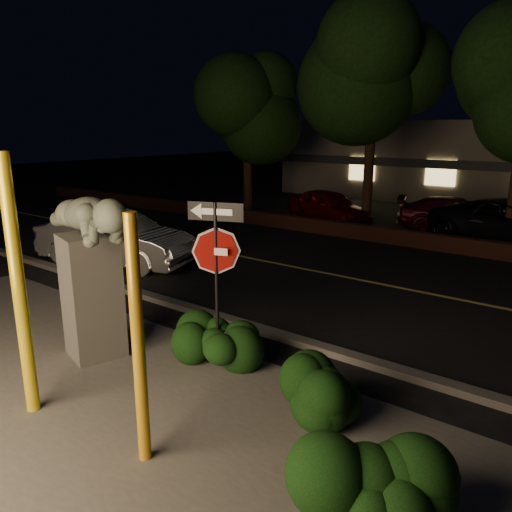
# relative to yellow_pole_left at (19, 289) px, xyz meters

# --- Properties ---
(ground) EXTENTS (90.00, 90.00, 0.00)m
(ground) POSITION_rel_yellow_pole_left_xyz_m (0.59, 11.04, -1.72)
(ground) COLOR black
(ground) RESTS_ON ground
(patio) EXTENTS (14.00, 6.00, 0.02)m
(patio) POSITION_rel_yellow_pole_left_xyz_m (0.59, 0.04, -1.71)
(patio) COLOR #4C4944
(patio) RESTS_ON ground
(road) EXTENTS (80.00, 8.00, 0.01)m
(road) POSITION_rel_yellow_pole_left_xyz_m (0.59, 8.04, -1.71)
(road) COLOR black
(road) RESTS_ON ground
(lane_marking) EXTENTS (80.00, 0.12, 0.00)m
(lane_marking) POSITION_rel_yellow_pole_left_xyz_m (0.59, 8.04, -1.70)
(lane_marking) COLOR tan
(lane_marking) RESTS_ON road
(curb) EXTENTS (80.00, 0.25, 0.12)m
(curb) POSITION_rel_yellow_pole_left_xyz_m (0.59, 3.94, -1.66)
(curb) COLOR #4C4944
(curb) RESTS_ON ground
(brick_wall) EXTENTS (40.00, 0.35, 0.50)m
(brick_wall) POSITION_rel_yellow_pole_left_xyz_m (0.59, 12.34, -1.47)
(brick_wall) COLOR #462216
(brick_wall) RESTS_ON ground
(parking_lot) EXTENTS (40.00, 12.00, 0.01)m
(parking_lot) POSITION_rel_yellow_pole_left_xyz_m (0.59, 18.04, -1.71)
(parking_lot) COLOR black
(parking_lot) RESTS_ON ground
(building) EXTENTS (22.00, 10.20, 4.00)m
(building) POSITION_rel_yellow_pole_left_xyz_m (0.59, 26.02, 0.28)
(building) COLOR gray
(building) RESTS_ON ground
(tree_far_a) EXTENTS (4.60, 4.60, 7.43)m
(tree_far_a) POSITION_rel_yellow_pole_left_xyz_m (-7.41, 14.04, 3.62)
(tree_far_a) COLOR black
(tree_far_a) RESTS_ON ground
(tree_far_b) EXTENTS (5.20, 5.20, 8.41)m
(tree_far_b) POSITION_rel_yellow_pole_left_xyz_m (-1.91, 14.24, 4.34)
(tree_far_b) COLOR black
(tree_far_b) RESTS_ON ground
(yellow_pole_left) EXTENTS (0.17, 0.17, 3.43)m
(yellow_pole_left) POSITION_rel_yellow_pole_left_xyz_m (0.00, 0.00, 0.00)
(yellow_pole_left) COLOR yellow
(yellow_pole_left) RESTS_ON ground
(yellow_pole_right) EXTENTS (0.14, 0.14, 2.88)m
(yellow_pole_right) POSITION_rel_yellow_pole_left_xyz_m (1.99, 0.24, -0.28)
(yellow_pole_right) COLOR gold
(yellow_pole_right) RESTS_ON ground
(signpost) EXTENTS (0.84, 0.33, 2.62)m
(signpost) POSITION_rel_yellow_pole_left_xyz_m (1.06, 2.55, 0.15)
(signpost) COLOR black
(signpost) RESTS_ON ground
(sculpture) EXTENTS (2.57, 1.34, 2.76)m
(sculpture) POSITION_rel_yellow_pole_left_xyz_m (-0.71, 1.53, -0.02)
(sculpture) COLOR #4C4944
(sculpture) RESTS_ON ground
(hedge_center) EXTENTS (1.82, 1.13, 0.88)m
(hedge_center) POSITION_rel_yellow_pole_left_xyz_m (1.05, 2.56, -1.28)
(hedge_center) COLOR black
(hedge_center) RESTS_ON ground
(hedge_right) EXTENTS (1.71, 1.31, 0.99)m
(hedge_right) POSITION_rel_yellow_pole_left_xyz_m (2.91, 2.14, -1.22)
(hedge_right) COLOR black
(hedge_right) RESTS_ON ground
(hedge_far_right) EXTENTS (1.57, 1.18, 0.98)m
(hedge_far_right) POSITION_rel_yellow_pole_left_xyz_m (4.30, 1.00, -1.23)
(hedge_far_right) COLOR black
(hedge_far_right) RESTS_ON ground
(silver_sedan) EXTENTS (4.67, 2.62, 1.46)m
(silver_sedan) POSITION_rel_yellow_pole_left_xyz_m (-5.12, 5.31, -0.99)
(silver_sedan) COLOR silver
(silver_sedan) RESTS_ON ground
(parked_car_red) EXTENTS (4.15, 2.83, 1.31)m
(parked_car_red) POSITION_rel_yellow_pole_left_xyz_m (-3.60, 14.34, -1.06)
(parked_car_red) COLOR #6E0B04
(parked_car_red) RESTS_ON ground
(parked_car_darkred) EXTENTS (4.51, 2.97, 1.22)m
(parked_car_darkred) POSITION_rel_yellow_pole_left_xyz_m (0.94, 15.73, -1.11)
(parked_car_darkred) COLOR #450F18
(parked_car_darkred) RESTS_ON ground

